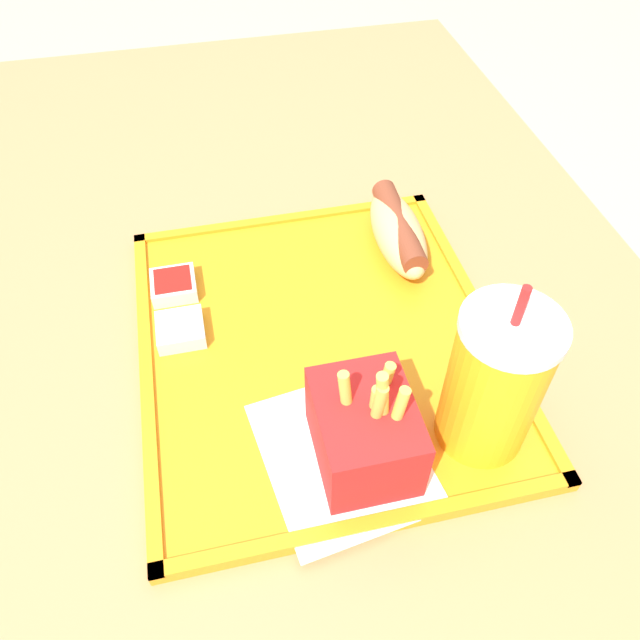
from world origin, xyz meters
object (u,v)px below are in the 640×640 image
at_px(soda_cup, 495,382).
at_px(fries_carton, 365,431).
at_px(sauce_cup_mayo, 180,329).
at_px(hot_dog_far, 398,231).
at_px(sauce_cup_ketchup, 174,285).

relative_size(soda_cup, fries_carton, 1.46).
height_order(fries_carton, sauce_cup_mayo, fries_carton).
xyz_separation_m(fries_carton, sauce_cup_mayo, (-0.17, -0.14, -0.03)).
height_order(soda_cup, fries_carton, soda_cup).
xyz_separation_m(soda_cup, hot_dog_far, (-0.24, 0.00, -0.05)).
distance_m(soda_cup, hot_dog_far, 0.25).
xyz_separation_m(soda_cup, sauce_cup_mayo, (-0.17, -0.24, -0.06)).
distance_m(sauce_cup_mayo, sauce_cup_ketchup, 0.06).
height_order(soda_cup, sauce_cup_ketchup, soda_cup).
height_order(hot_dog_far, fries_carton, fries_carton).
bearing_deg(sauce_cup_mayo, hot_dog_far, 107.33).
relative_size(hot_dog_far, fries_carton, 1.21).
relative_size(soda_cup, sauce_cup_mayo, 3.83).
bearing_deg(hot_dog_far, sauce_cup_mayo, -72.67).
relative_size(fries_carton, sauce_cup_mayo, 2.62).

